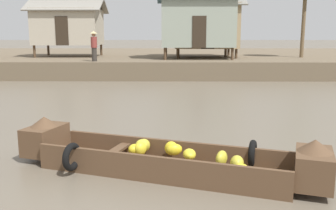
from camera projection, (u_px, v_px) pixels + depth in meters
The scene contains 7 objects.
ground_plane at pixel (137, 118), 11.55m from camera, with size 300.00×300.00×0.00m, color #665B4C.
riverbank_strip at pixel (159, 59), 30.07m from camera, with size 160.00×20.00×1.02m, color brown.
banana_boat at pixel (164, 157), 6.92m from camera, with size 5.73×2.70×0.88m.
stilt_house_mid_left at pixel (68, 26), 25.12m from camera, with size 4.88×3.64×3.92m.
stilt_house_mid_right at pixel (198, 21), 22.98m from camera, with size 5.03×3.67×4.58m.
stilt_house_right at pixel (205, 25), 24.47m from camera, with size 4.68×4.07×4.16m.
vendor_person at pixel (94, 44), 20.78m from camera, with size 0.44×0.44×1.66m.
Camera 1 is at (1.06, -1.26, 2.53)m, focal length 40.25 mm.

